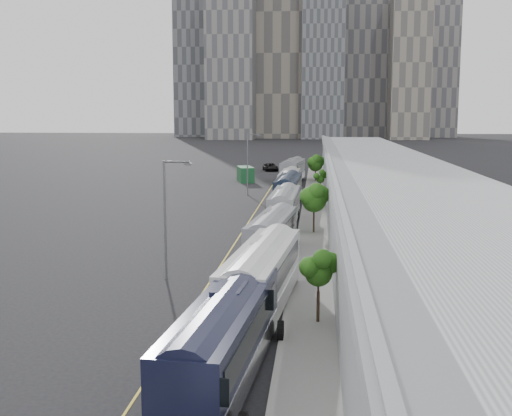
# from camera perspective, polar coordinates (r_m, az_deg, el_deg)

# --- Properties ---
(sidewalk) EXTENTS (10.00, 170.00, 0.12)m
(sidewalk) POSITION_cam_1_polar(r_m,az_deg,el_deg) (60.69, 8.34, -2.75)
(sidewalk) COLOR gray
(sidewalk) RESTS_ON ground
(lane_line) EXTENTS (0.12, 160.00, 0.02)m
(lane_line) POSITION_cam_1_polar(r_m,az_deg,el_deg) (61.06, -1.56, -2.64)
(lane_line) COLOR gold
(lane_line) RESTS_ON ground
(depot) EXTENTS (12.45, 160.40, 7.20)m
(depot) POSITION_cam_1_polar(r_m,az_deg,el_deg) (60.46, 12.19, 0.43)
(depot) COLOR gray
(depot) RESTS_ON ground
(skyline) EXTENTS (145.00, 64.00, 120.00)m
(skyline) POSITION_cam_1_polar(r_m,az_deg,el_deg) (331.11, 4.06, 15.09)
(skyline) COLOR slate
(skyline) RESTS_ON ground
(bus_1) EXTENTS (3.74, 13.58, 3.92)m
(bus_1) POSITION_cam_1_polar(r_m,az_deg,el_deg) (28.38, -2.79, -12.22)
(bus_1) COLOR black
(bus_1) RESTS_ON ground
(bus_2) EXTENTS (4.02, 14.13, 4.07)m
(bus_2) POSITION_cam_1_polar(r_m,az_deg,el_deg) (38.27, 0.54, -6.65)
(bus_2) COLOR silver
(bus_2) RESTS_ON ground
(bus_3) EXTENTS (3.65, 12.59, 3.63)m
(bus_3) POSITION_cam_1_polar(r_m,az_deg,el_deg) (52.80, 1.44, -2.69)
(bus_3) COLOR gray
(bus_3) RESTS_ON ground
(bus_4) EXTENTS (2.92, 13.08, 3.81)m
(bus_4) POSITION_cam_1_polar(r_m,az_deg,el_deg) (68.15, 2.56, -0.14)
(bus_4) COLOR #92959B
(bus_4) RESTS_ON ground
(bus_5) EXTENTS (3.19, 13.62, 3.96)m
(bus_5) POSITION_cam_1_polar(r_m,az_deg,el_deg) (82.88, 2.89, 1.41)
(bus_5) COLOR #161F31
(bus_5) RESTS_ON ground
(bus_6) EXTENTS (2.89, 12.70, 3.69)m
(bus_6) POSITION_cam_1_polar(r_m,az_deg,el_deg) (93.59, 3.01, 2.13)
(bus_6) COLOR silver
(bus_6) RESTS_ON ground
(bus_7) EXTENTS (3.91, 14.10, 4.07)m
(bus_7) POSITION_cam_1_polar(r_m,az_deg,el_deg) (110.65, 3.29, 3.17)
(bus_7) COLOR gray
(bus_7) RESTS_ON ground
(tree_1) EXTENTS (1.56, 1.56, 3.94)m
(tree_1) POSITION_cam_1_polar(r_m,az_deg,el_deg) (35.79, 5.58, -5.44)
(tree_1) COLOR black
(tree_1) RESTS_ON ground
(tree_2) EXTENTS (2.41, 2.41, 4.87)m
(tree_2) POSITION_cam_1_polar(r_m,az_deg,el_deg) (63.01, 5.18, 1.02)
(tree_2) COLOR black
(tree_2) RESTS_ON ground
(tree_3) EXTENTS (1.06, 1.06, 4.27)m
(tree_3) POSITION_cam_1_polar(r_m,az_deg,el_deg) (81.00, 5.74, 2.57)
(tree_3) COLOR black
(tree_3) RESTS_ON ground
(tree_4) EXTENTS (2.51, 2.51, 4.63)m
(tree_4) POSITION_cam_1_polar(r_m,az_deg,el_deg) (112.59, 5.31, 4.07)
(tree_4) COLOR black
(tree_4) RESTS_ON ground
(street_lamp_near) EXTENTS (2.04, 0.22, 8.45)m
(street_lamp_near) POSITION_cam_1_polar(r_m,az_deg,el_deg) (45.43, -7.86, -0.25)
(street_lamp_near) COLOR #59595E
(street_lamp_near) RESTS_ON ground
(street_lamp_far) EXTENTS (2.04, 0.22, 8.88)m
(street_lamp_far) POSITION_cam_1_polar(r_m,az_deg,el_deg) (92.84, -0.65, 4.31)
(street_lamp_far) COLOR #59595E
(street_lamp_far) RESTS_ON ground
(shipping_container) EXTENTS (3.77, 6.39, 2.61)m
(shipping_container) POSITION_cam_1_polar(r_m,az_deg,el_deg) (111.83, -0.95, 3.02)
(shipping_container) COLOR #154424
(shipping_container) RESTS_ON ground
(suv) EXTENTS (3.91, 6.24, 1.61)m
(suv) POSITION_cam_1_polar(r_m,az_deg,el_deg) (133.60, 1.30, 3.67)
(suv) COLOR black
(suv) RESTS_ON ground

